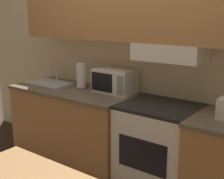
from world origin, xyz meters
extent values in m
plane|color=#3D2D23|center=(0.00, 0.00, 0.00)|extent=(16.00, 16.00, 0.00)
cube|color=beige|center=(0.00, 0.03, 1.27)|extent=(5.24, 0.05, 2.55)
cube|color=#B27A47|center=(0.00, -0.16, 1.72)|extent=(2.84, 0.32, 0.56)
cube|color=white|center=(0.41, -0.16, 1.36)|extent=(0.66, 0.34, 0.16)
cube|color=#B27A47|center=(-0.69, -0.33, 0.42)|extent=(1.46, 0.66, 0.85)
cube|color=brown|center=(-0.69, -0.33, 0.87)|extent=(1.48, 0.68, 0.04)
cube|color=white|center=(0.41, -0.31, 0.43)|extent=(0.70, 0.61, 0.85)
cube|color=black|center=(0.41, -0.31, 0.87)|extent=(0.70, 0.61, 0.03)
cube|color=black|center=(0.41, -0.62, 0.49)|extent=(0.49, 0.01, 0.30)
cylinder|color=black|center=(0.25, -0.43, 0.88)|extent=(0.10, 0.10, 0.01)
cylinder|color=black|center=(0.57, -0.43, 0.88)|extent=(0.10, 0.10, 0.01)
cylinder|color=black|center=(0.25, -0.18, 0.88)|extent=(0.10, 0.10, 0.01)
cylinder|color=black|center=(0.57, -0.18, 0.88)|extent=(0.10, 0.10, 0.01)
cube|color=white|center=(-0.22, -0.16, 1.01)|extent=(0.44, 0.28, 0.25)
cube|color=black|center=(-0.29, -0.31, 1.01)|extent=(0.27, 0.01, 0.20)
cube|color=gray|center=(-0.05, -0.31, 1.01)|extent=(0.08, 0.01, 0.20)
cube|color=black|center=(0.95, -0.33, 0.99)|extent=(0.01, 0.02, 0.02)
cube|color=#B7BABF|center=(-1.08, -0.33, 0.90)|extent=(0.55, 0.34, 0.02)
cube|color=#4C4F54|center=(-1.08, -0.35, 0.90)|extent=(0.47, 0.26, 0.01)
cylinder|color=#B7BABF|center=(-1.08, -0.20, 1.01)|extent=(0.02, 0.02, 0.20)
cylinder|color=#B7BABF|center=(-1.08, -0.26, 1.10)|extent=(0.02, 0.12, 0.02)
cylinder|color=black|center=(-0.64, -0.24, 0.89)|extent=(0.13, 0.13, 0.01)
cylinder|color=white|center=(-0.64, -0.24, 1.03)|extent=(0.11, 0.11, 0.28)
camera|label=1|loc=(1.72, -2.80, 1.71)|focal=50.00mm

